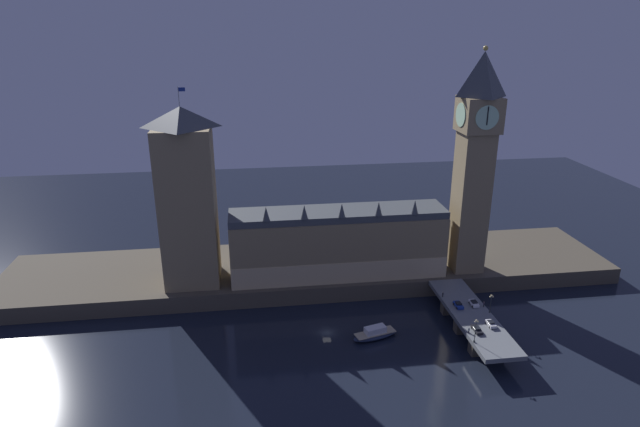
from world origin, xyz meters
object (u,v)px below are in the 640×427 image
street_lamp_mid (491,301)px  boat_upstream (375,334)px  car_northbound_trail (477,329)px  pedestrian_near_rail (469,330)px  pedestrian_far_rail (443,294)px  car_southbound_trail (474,303)px  street_lamp_near (476,328)px  pedestrian_mid_walk (484,304)px  car_southbound_lead (491,324)px  victoria_tower (188,198)px  car_northbound_lead (458,305)px  clock_tower (475,158)px

street_lamp_mid → boat_upstream: (-35.61, 0.25, -8.47)m
car_northbound_trail → pedestrian_near_rail: 2.67m
pedestrian_near_rail → boat_upstream: size_ratio=0.11×
pedestrian_near_rail → pedestrian_far_rail: pedestrian_far_rail is taller
car_southbound_trail → pedestrian_far_rail: 10.10m
street_lamp_near → pedestrian_far_rail: bearing=89.1°
pedestrian_near_rail → pedestrian_mid_walk: (10.43, 13.52, 0.10)m
car_northbound_trail → car_southbound_lead: bearing=22.4°
pedestrian_near_rail → pedestrian_mid_walk: size_ratio=0.90×
car_northbound_trail → pedestrian_mid_walk: (7.82, 12.99, 0.35)m
victoria_tower → car_southbound_lead: size_ratio=16.43×
pedestrian_mid_walk → pedestrian_far_rail: size_ratio=1.01×
pedestrian_near_rail → car_southbound_trail: bearing=62.3°
car_northbound_lead → pedestrian_mid_walk: 7.90m
car_northbound_lead → car_southbound_lead: car_southbound_lead is taller
victoria_tower → street_lamp_mid: (91.25, -35.36, -25.78)m
car_southbound_trail → car_northbound_lead: bearing=-176.2°
car_northbound_trail → pedestrian_far_rail: 20.90m
street_lamp_near → boat_upstream: bearing=148.4°
pedestrian_far_rail → street_lamp_near: (-0.40, -26.03, 3.51)m
victoria_tower → pedestrian_mid_walk: size_ratio=36.11×
car_southbound_lead → street_lamp_mid: size_ratio=0.66×
car_southbound_lead → street_lamp_mid: bearing=67.5°
car_southbound_lead → pedestrian_near_rail: size_ratio=2.44×
car_southbound_trail → street_lamp_near: 21.64m
pedestrian_far_rail → pedestrian_mid_walk: bearing=-36.6°
clock_tower → pedestrian_mid_walk: (-4.96, -28.18, -39.48)m
car_northbound_lead → pedestrian_far_rail: 7.21m
pedestrian_near_rail → pedestrian_far_rail: (0.00, 21.27, 0.10)m
car_southbound_trail → pedestrian_far_rail: pedestrian_far_rail is taller
car_northbound_lead → car_southbound_lead: bearing=-66.3°
car_southbound_lead → boat_upstream: bearing=167.0°
car_southbound_lead → pedestrian_far_rail: size_ratio=2.21×
clock_tower → street_lamp_near: (-15.79, -46.45, -35.98)m
car_southbound_trail → street_lamp_mid: (3.01, -4.93, 3.10)m
car_northbound_trail → clock_tower: bearing=72.7°
pedestrian_far_rail → pedestrian_near_rail: bearing=-90.0°
car_southbound_trail → pedestrian_mid_walk: size_ratio=2.36×
clock_tower → car_northbound_trail: clock_tower is taller
car_northbound_trail → pedestrian_mid_walk: 15.17m
clock_tower → victoria_tower: bearing=177.8°
clock_tower → boat_upstream: size_ratio=5.15×
car_northbound_lead → clock_tower: bearing=64.8°
pedestrian_far_rail → street_lamp_near: 26.26m
car_southbound_lead → boat_upstream: size_ratio=0.27×
victoria_tower → pedestrian_mid_walk: 100.42m
car_southbound_lead → pedestrian_mid_walk: (2.61, 10.83, 0.26)m
pedestrian_far_rail → street_lamp_near: bearing=-90.9°
car_southbound_trail → pedestrian_mid_walk: (2.61, -1.38, 0.28)m
car_northbound_trail → car_southbound_lead: 5.64m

